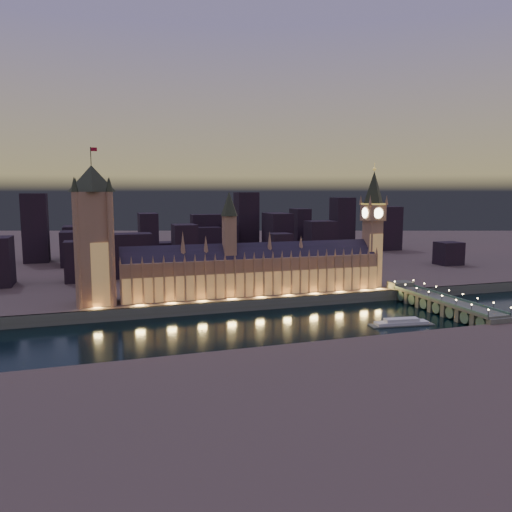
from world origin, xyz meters
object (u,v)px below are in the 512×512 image
object	(u,v)px
westminster_bridge	(439,303)
river_boat	(401,323)
elizabeth_tower	(373,218)
victoria_tower	(94,228)
palace_of_westminster	(254,270)

from	to	relation	value
westminster_bridge	river_boat	size ratio (longest dim) A/B	2.61
elizabeth_tower	westminster_bridge	distance (m)	89.09
victoria_tower	elizabeth_tower	xyz separation A→B (m)	(218.00, 0.00, 2.95)
elizabeth_tower	river_boat	bearing A→B (deg)	-108.71
victoria_tower	river_boat	xyz separation A→B (m)	(187.93, -88.80, -59.64)
elizabeth_tower	river_boat	world-z (taller)	elizabeth_tower
victoria_tower	westminster_bridge	world-z (taller)	victoria_tower
palace_of_westminster	westminster_bridge	xyz separation A→B (m)	(119.43, -65.19, -20.38)
elizabeth_tower	victoria_tower	bearing A→B (deg)	-180.00
victoria_tower	elizabeth_tower	bearing A→B (deg)	0.00
palace_of_westminster	river_boat	bearing A→B (deg)	-50.69
elizabeth_tower	westminster_bridge	xyz separation A→B (m)	(16.79, -65.37, -58.16)
victoria_tower	elizabeth_tower	world-z (taller)	victoria_tower
palace_of_westminster	river_boat	world-z (taller)	palace_of_westminster
river_boat	victoria_tower	bearing A→B (deg)	154.71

